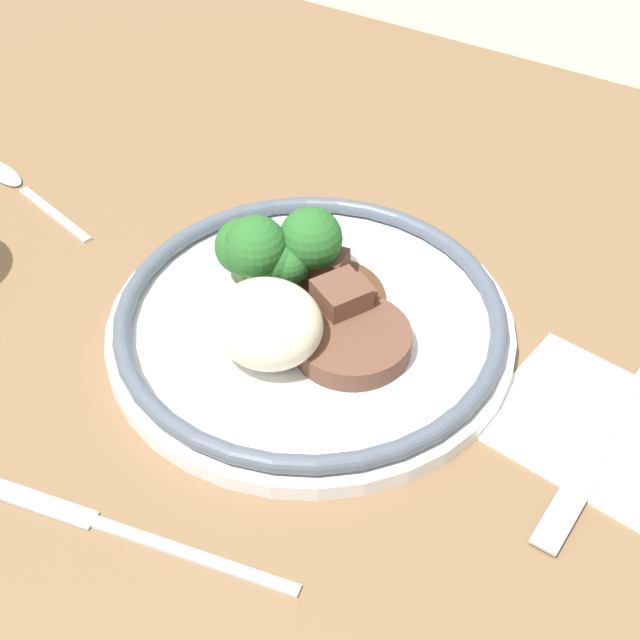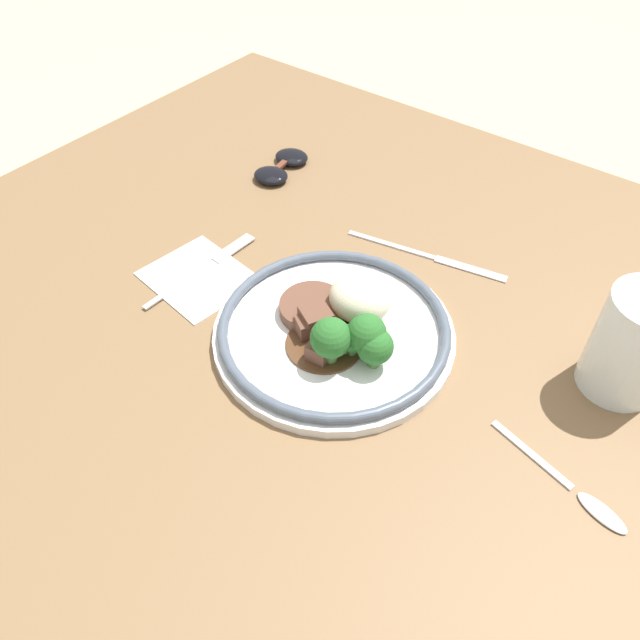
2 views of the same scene
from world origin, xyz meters
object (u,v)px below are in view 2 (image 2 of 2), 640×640
Objects in this scene: fork at (211,263)px; knife at (431,257)px; juice_glass at (631,350)px; sunglasses at (281,166)px; spoon at (583,497)px; plate at (337,328)px.

knife is at bearing -46.89° from fork.
juice_glass is 0.56× the size of knife.
sunglasses is (-0.29, 0.04, 0.01)m from knife.
spoon is (0.28, -0.21, 0.00)m from knife.
fork is at bearing -80.31° from sunglasses.
plate is 0.36m from sunglasses.
knife is 0.29m from sunglasses.
plate reaches higher than fork.
juice_glass is 0.67× the size of fork.
juice_glass is 0.56m from sunglasses.
plate is 0.19m from knife.
fork and spoon have the same top height.
fork is at bearing -169.25° from spoon.
spoon is (0.02, -0.15, -0.05)m from juice_glass.
juice_glass is at bearing 113.20° from spoon.
juice_glass is 0.49m from fork.
spoon is at bearing -4.29° from plate.
spoon reaches higher than knife.
juice_glass reaches higher than spoon.
sunglasses is at bearing 170.18° from spoon.
spoon is 1.35× the size of sunglasses.
knife is at bearing -15.74° from sunglasses.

